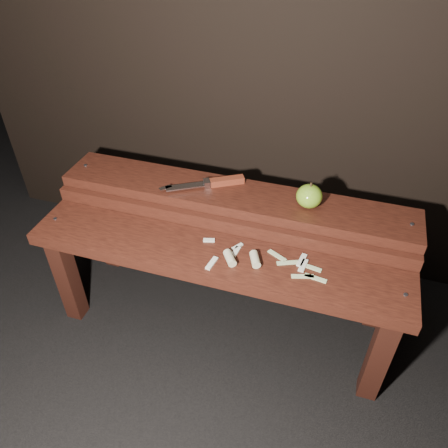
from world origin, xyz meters
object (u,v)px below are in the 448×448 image
(apple, at_px, (309,196))
(bench_rear_tier, at_px, (233,214))
(knife, at_px, (216,182))
(bench_front_tier, at_px, (212,271))

(apple, bearing_deg, bench_rear_tier, -178.99)
(apple, height_order, knife, apple)
(bench_front_tier, distance_m, bench_rear_tier, 0.23)
(knife, bearing_deg, bench_front_tier, -74.65)
(bench_front_tier, xyz_separation_m, apple, (0.25, 0.23, 0.18))
(bench_front_tier, relative_size, knife, 4.61)
(bench_front_tier, height_order, bench_rear_tier, bench_rear_tier)
(apple, relative_size, knife, 0.33)
(bench_rear_tier, bearing_deg, apple, 1.01)
(knife, bearing_deg, bench_rear_tier, -20.67)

